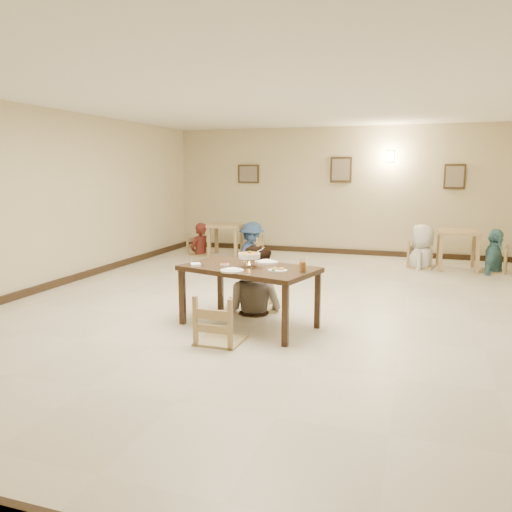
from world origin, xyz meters
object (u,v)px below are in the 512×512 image
(bg_chair_ll, at_px, (200,234))
(bg_chair_lr, at_px, (252,237))
(main_table, at_px, (249,273))
(bg_diner_a, at_px, (199,223))
(chair_near, at_px, (220,296))
(bg_chair_rl, at_px, (423,242))
(bg_chair_rr, at_px, (495,247))
(main_diner, at_px, (255,245))
(bg_diner_b, at_px, (252,222))
(bg_table_left, at_px, (226,230))
(curry_warmer, at_px, (249,256))
(chair_far, at_px, (259,276))
(bg_diner_d, at_px, (496,229))
(drink_glass, at_px, (303,266))
(bg_diner_c, at_px, (423,224))
(bg_table_right, at_px, (458,237))

(bg_chair_ll, relative_size, bg_chair_lr, 1.07)
(main_table, relative_size, bg_diner_a, 1.21)
(chair_near, bearing_deg, bg_chair_rl, -111.35)
(bg_chair_rl, xyz_separation_m, bg_chair_rr, (1.35, -0.06, -0.04))
(main_diner, height_order, bg_diner_b, main_diner)
(bg_table_left, xyz_separation_m, bg_chair_rr, (5.72, -0.08, -0.13))
(curry_warmer, height_order, bg_diner_a, bg_diner_a)
(chair_far, height_order, bg_diner_d, bg_diner_d)
(bg_diner_a, height_order, bg_diner_d, bg_diner_d)
(main_table, xyz_separation_m, main_diner, (-0.15, 0.68, 0.25))
(chair_near, distance_m, bg_diner_d, 6.57)
(main_diner, xyz_separation_m, bg_diner_b, (-1.47, 4.23, -0.12))
(bg_chair_lr, distance_m, bg_chair_rl, 3.72)
(main_table, xyz_separation_m, bg_diner_b, (-1.62, 4.91, 0.13))
(chair_far, xyz_separation_m, drink_glass, (0.84, -0.88, 0.36))
(bg_diner_a, bearing_deg, curry_warmer, 51.04)
(bg_chair_ll, distance_m, bg_diner_b, 1.33)
(chair_near, height_order, bg_table_left, chair_near)
(main_table, distance_m, bg_chair_rl, 5.33)
(bg_chair_rr, xyz_separation_m, bg_diner_d, (0.00, 0.00, 0.36))
(main_table, relative_size, bg_chair_rl, 1.74)
(main_table, relative_size, chair_near, 1.69)
(bg_chair_rr, bearing_deg, bg_table_left, -78.66)
(bg_chair_lr, bearing_deg, bg_diner_a, -84.10)
(main_diner, distance_m, bg_chair_rl, 4.79)
(curry_warmer, height_order, bg_diner_c, bg_diner_c)
(curry_warmer, xyz_separation_m, bg_table_left, (-2.28, 4.95, -0.31))
(bg_table_left, distance_m, bg_diner_b, 0.68)
(bg_table_right, height_order, bg_diner_b, bg_diner_b)
(curry_warmer, height_order, bg_chair_rr, curry_warmer)
(bg_table_right, bearing_deg, bg_diner_c, 176.79)
(bg_chair_lr, distance_m, bg_chair_rr, 5.08)
(main_table, bearing_deg, curry_warmer, -51.87)
(main_table, height_order, bg_diner_a, bg_diner_a)
(drink_glass, xyz_separation_m, bg_chair_rr, (2.73, 4.95, -0.36))
(curry_warmer, bearing_deg, bg_chair_lr, 108.31)
(curry_warmer, relative_size, bg_chair_rr, 0.31)
(bg_chair_lr, xyz_separation_m, bg_diner_a, (-1.29, -0.06, 0.30))
(bg_table_left, distance_m, bg_diner_c, 4.37)
(chair_near, xyz_separation_m, bg_table_left, (-2.15, 5.59, 0.07))
(drink_glass, height_order, bg_chair_ll, bg_chair_ll)
(chair_near, relative_size, main_diner, 0.58)
(chair_near, bearing_deg, bg_diner_b, -74.53)
(main_diner, distance_m, bg_table_left, 4.74)
(main_table, relative_size, curry_warmer, 6.00)
(bg_chair_lr, bearing_deg, curry_warmer, 21.46)
(bg_chair_rr, bearing_deg, bg_chair_ll, -77.99)
(bg_chair_rr, height_order, bg_diner_c, bg_diner_c)
(bg_diner_c, bearing_deg, drink_glass, -6.68)
(main_table, relative_size, bg_diner_d, 1.08)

